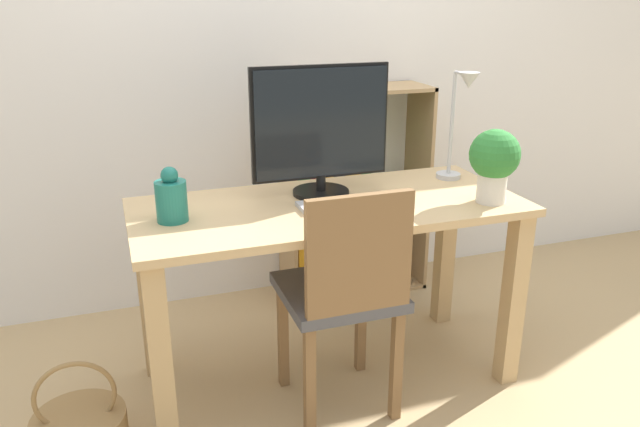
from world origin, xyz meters
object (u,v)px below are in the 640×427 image
Objects in this scene: potted_plant at (494,160)px; chair at (345,291)px; monitor at (321,128)px; vase at (171,198)px; bookshelf at (332,196)px; desk_lamp at (460,115)px; keyboard at (345,204)px.

potted_plant is 0.31× the size of chair.
monitor is at bearing 151.95° from potted_plant.
vase is 1.13m from bookshelf.
potted_plant is at bearing -9.34° from vase.
monitor is at bearing 93.52° from chair.
vase is 0.43× the size of desk_lamp.
vase is 0.67m from chair.
vase reaches higher than keyboard.
desk_lamp reaches higher than potted_plant.
chair is at bearing -23.22° from vase.
potted_plant is at bearing -92.94° from desk_lamp.
vase is at bearing -139.82° from bookshelf.
vase is 0.18× the size of bookshelf.
desk_lamp is 0.51× the size of chair.
chair is at bearing -95.29° from monitor.
potted_plant is 0.72m from chair.
bookshelf is (0.83, 0.70, -0.30)m from vase.
monitor is at bearing -113.97° from bookshelf.
bookshelf reaches higher than keyboard.
keyboard is 0.61m from desk_lamp.
bookshelf is (0.26, 0.59, -0.47)m from monitor.
potted_plant is (0.52, -0.14, 0.15)m from keyboard.
monitor is 1.19× the size of desk_lamp.
bookshelf is at bearing 66.03° from monitor.
monitor is 0.60× the size of chair.
keyboard is 0.32m from chair.
vase is 0.22× the size of chair.
monitor is 0.80m from bookshelf.
vase is at bearing 175.49° from keyboard.
monitor is 1.55× the size of keyboard.
chair is (-0.03, -0.34, -0.50)m from monitor.
keyboard is 0.82m from bookshelf.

